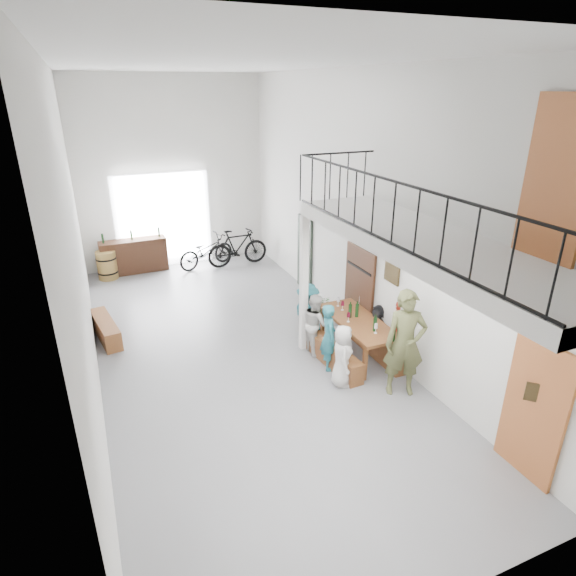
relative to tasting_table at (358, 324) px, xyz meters
name	(u,v)px	position (x,y,z in m)	size (l,w,h in m)	color
floor	(238,350)	(-2.20, 1.13, -0.71)	(12.00, 12.00, 0.00)	slate
room_walls	(230,180)	(-2.20, 1.13, 2.85)	(12.00, 12.00, 12.00)	silver
gateway_portal	(163,220)	(-2.60, 7.07, 0.69)	(2.80, 0.08, 2.80)	white
right_wall_decor	(405,286)	(0.50, -0.74, 1.04)	(0.07, 8.28, 5.07)	#9A5127
balcony	(424,246)	(-0.22, -2.00, 2.26)	(1.52, 5.62, 4.00)	silver
tasting_table	(358,324)	(0.00, 0.00, 0.00)	(0.83, 2.03, 0.79)	brown
bench_inner	(331,354)	(-0.65, -0.10, -0.49)	(0.30, 1.88, 0.43)	brown
bench_wall	(372,340)	(0.37, 0.01, -0.46)	(0.28, 2.14, 0.49)	brown
tableware	(356,313)	(-0.03, 0.04, 0.23)	(0.34, 1.43, 0.35)	black
side_bench	(106,329)	(-4.70, 2.77, -0.49)	(0.34, 1.55, 0.44)	brown
oak_barrel	(107,265)	(-4.39, 6.51, -0.29)	(0.56, 0.56, 0.82)	olive
serving_counter	(134,256)	(-3.60, 6.78, -0.21)	(1.88, 0.52, 0.99)	#351C10
counter_bottles	(131,235)	(-3.60, 6.79, 0.43)	(1.64, 0.13, 0.28)	black
guest_left_a	(342,356)	(-0.81, -0.81, -0.11)	(0.58, 0.38, 1.20)	beige
guest_left_b	(329,337)	(-0.77, -0.21, -0.03)	(0.50, 0.32, 1.36)	#226873
guest_left_c	(315,323)	(-0.73, 0.46, -0.06)	(0.62, 0.49, 1.28)	beige
guest_left_d	(308,313)	(-0.68, 0.94, -0.04)	(0.86, 0.49, 1.33)	#226873
guest_right_a	(399,331)	(0.62, -0.53, -0.04)	(0.78, 0.33, 1.34)	red
guest_right_b	(377,327)	(0.49, 0.03, -0.20)	(0.94, 0.30, 1.01)	black
guest_right_c	(365,312)	(0.61, 0.70, -0.16)	(0.54, 0.35, 1.10)	beige
host_standing	(405,344)	(0.06, -1.45, 0.28)	(0.72, 0.47, 1.98)	#50532F
potted_plant	(321,304)	(0.25, 2.10, -0.49)	(0.39, 0.34, 0.43)	#1A5417
bicycle_near	(206,251)	(-1.52, 6.39, -0.22)	(0.65, 1.86, 0.98)	black
bicycle_far	(238,247)	(-0.60, 6.12, -0.13)	(0.54, 1.90, 1.14)	black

